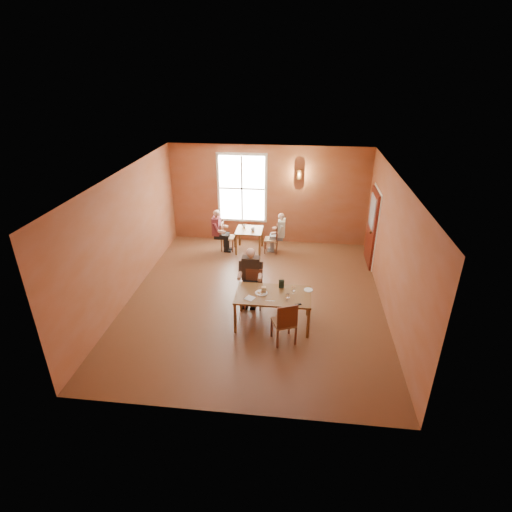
# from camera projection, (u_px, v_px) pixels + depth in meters

# --- Properties ---
(ground) EXTENTS (6.00, 7.00, 0.01)m
(ground) POSITION_uv_depth(u_px,v_px,m) (255.00, 299.00, 9.62)
(ground) COLOR brown
(ground) RESTS_ON ground
(wall_back) EXTENTS (6.00, 0.04, 3.00)m
(wall_back) POSITION_uv_depth(u_px,v_px,m) (268.00, 195.00, 12.08)
(wall_back) COLOR brown
(wall_back) RESTS_ON ground
(wall_front) EXTENTS (6.00, 0.04, 3.00)m
(wall_front) POSITION_uv_depth(u_px,v_px,m) (227.00, 338.00, 5.83)
(wall_front) COLOR brown
(wall_front) RESTS_ON ground
(wall_left) EXTENTS (0.04, 7.00, 3.00)m
(wall_left) POSITION_uv_depth(u_px,v_px,m) (127.00, 236.00, 9.27)
(wall_left) COLOR brown
(wall_left) RESTS_ON ground
(wall_right) EXTENTS (0.04, 7.00, 3.00)m
(wall_right) POSITION_uv_depth(u_px,v_px,m) (392.00, 248.00, 8.65)
(wall_right) COLOR brown
(wall_right) RESTS_ON ground
(ceiling) EXTENTS (6.00, 7.00, 0.04)m
(ceiling) POSITION_uv_depth(u_px,v_px,m) (255.00, 176.00, 8.30)
(ceiling) COLOR white
(ceiling) RESTS_ON wall_back
(window) EXTENTS (1.36, 0.10, 1.96)m
(window) POSITION_uv_depth(u_px,v_px,m) (242.00, 188.00, 12.03)
(window) COLOR white
(window) RESTS_ON wall_back
(door) EXTENTS (0.12, 1.04, 2.10)m
(door) POSITION_uv_depth(u_px,v_px,m) (371.00, 228.00, 10.91)
(door) COLOR maroon
(door) RESTS_ON ground
(wall_sconce) EXTENTS (0.16, 0.16, 0.28)m
(wall_sconce) POSITION_uv_depth(u_px,v_px,m) (299.00, 174.00, 11.59)
(wall_sconce) COLOR brown
(wall_sconce) RESTS_ON wall_back
(main_table) EXTENTS (1.59, 0.89, 0.74)m
(main_table) POSITION_uv_depth(u_px,v_px,m) (273.00, 309.00, 8.54)
(main_table) COLOR brown
(main_table) RESTS_ON ground
(chair_diner_main) EXTENTS (0.39, 0.39, 0.88)m
(chair_diner_main) POSITION_uv_depth(u_px,v_px,m) (253.00, 290.00, 9.14)
(chair_diner_main) COLOR #602B18
(chair_diner_main) RESTS_ON ground
(diner_main) EXTENTS (0.53, 0.53, 1.31)m
(diner_main) POSITION_uv_depth(u_px,v_px,m) (253.00, 282.00, 9.02)
(diner_main) COLOR black
(diner_main) RESTS_ON ground
(chair_empty) EXTENTS (0.55, 0.55, 0.95)m
(chair_empty) POSITION_uv_depth(u_px,v_px,m) (284.00, 321.00, 7.97)
(chair_empty) COLOR #42200D
(chair_empty) RESTS_ON ground
(plate_food) EXTENTS (0.27, 0.27, 0.03)m
(plate_food) POSITION_uv_depth(u_px,v_px,m) (261.00, 293.00, 8.41)
(plate_food) COLOR white
(plate_food) RESTS_ON main_table
(sandwich) EXTENTS (0.10, 0.10, 0.12)m
(sandwich) POSITION_uv_depth(u_px,v_px,m) (264.00, 290.00, 8.41)
(sandwich) COLOR tan
(sandwich) RESTS_ON main_table
(goblet_a) EXTENTS (0.07, 0.07, 0.18)m
(goblet_a) POSITION_uv_depth(u_px,v_px,m) (294.00, 290.00, 8.36)
(goblet_a) COLOR white
(goblet_a) RESTS_ON main_table
(goblet_c) EXTENTS (0.08, 0.08, 0.18)m
(goblet_c) POSITION_uv_depth(u_px,v_px,m) (288.00, 297.00, 8.11)
(goblet_c) COLOR white
(goblet_c) RESTS_ON main_table
(menu_stand) EXTENTS (0.12, 0.08, 0.19)m
(menu_stand) POSITION_uv_depth(u_px,v_px,m) (281.00, 284.00, 8.58)
(menu_stand) COLOR #1D2E22
(menu_stand) RESTS_ON main_table
(knife) EXTENTS (0.20, 0.03, 0.00)m
(knife) POSITION_uv_depth(u_px,v_px,m) (270.00, 301.00, 8.15)
(knife) COLOR silver
(knife) RESTS_ON main_table
(napkin) EXTENTS (0.25, 0.25, 0.01)m
(napkin) POSITION_uv_depth(u_px,v_px,m) (250.00, 298.00, 8.24)
(napkin) COLOR white
(napkin) RESTS_ON main_table
(side_plate) EXTENTS (0.22, 0.22, 0.01)m
(side_plate) POSITION_uv_depth(u_px,v_px,m) (308.00, 290.00, 8.53)
(side_plate) COLOR white
(side_plate) RESTS_ON main_table
(sunglasses) EXTENTS (0.13, 0.09, 0.02)m
(sunglasses) POSITION_uv_depth(u_px,v_px,m) (298.00, 304.00, 8.02)
(sunglasses) COLOR black
(sunglasses) RESTS_ON main_table
(second_table) EXTENTS (0.77, 0.77, 0.68)m
(second_table) POSITION_uv_depth(u_px,v_px,m) (249.00, 240.00, 11.92)
(second_table) COLOR brown
(second_table) RESTS_ON ground
(chair_diner_white) EXTENTS (0.37, 0.37, 0.84)m
(chair_diner_white) POSITION_uv_depth(u_px,v_px,m) (271.00, 239.00, 11.82)
(chair_diner_white) COLOR #542C16
(chair_diner_white) RESTS_ON ground
(diner_white) EXTENTS (0.46, 0.46, 1.16)m
(diner_white) POSITION_uv_depth(u_px,v_px,m) (272.00, 234.00, 11.75)
(diner_white) COLOR silver
(diner_white) RESTS_ON ground
(chair_diner_maroon) EXTENTS (0.38, 0.38, 0.85)m
(chair_diner_maroon) POSITION_uv_depth(u_px,v_px,m) (228.00, 237.00, 11.95)
(chair_diner_maroon) COLOR #5C2C18
(chair_diner_maroon) RESTS_ON ground
(diner_maroon) EXTENTS (0.50, 0.50, 1.24)m
(diner_maroon) POSITION_uv_depth(u_px,v_px,m) (227.00, 231.00, 11.87)
(diner_maroon) COLOR maroon
(diner_maroon) RESTS_ON ground
(cup_a) EXTENTS (0.13, 0.13, 0.09)m
(cup_a) POSITION_uv_depth(u_px,v_px,m) (253.00, 229.00, 11.68)
(cup_a) COLOR silver
(cup_a) RESTS_ON second_table
(cup_b) EXTENTS (0.11, 0.11, 0.09)m
(cup_b) POSITION_uv_depth(u_px,v_px,m) (244.00, 226.00, 11.91)
(cup_b) COLOR white
(cup_b) RESTS_ON second_table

